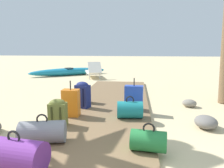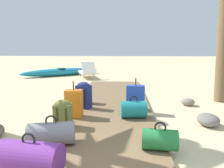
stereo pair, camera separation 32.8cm
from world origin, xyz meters
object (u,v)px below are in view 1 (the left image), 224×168
duffel_bag_grey (43,132)px  kayak (69,72)px  backpack_olive (58,112)px  backpack_navy (83,94)px  suitcase_blue (134,98)px  duffel_bag_purple (15,155)px  suitcase_orange (71,103)px  duffel_bag_green (148,141)px  duffel_bag_teal (130,110)px  lounge_chair (93,71)px  backpack_tan (84,93)px

duffel_bag_grey → kayak: duffel_bag_grey is taller
backpack_olive → kayak: bearing=107.1°
backpack_olive → backpack_navy: size_ratio=0.80×
backpack_navy → suitcase_blue: bearing=-1.4°
suitcase_blue → duffel_bag_purple: bearing=-117.6°
suitcase_orange → backpack_navy: suitcase_orange is taller
duffel_bag_green → duffel_bag_teal: size_ratio=0.97×
suitcase_orange → duffel_bag_teal: 1.19m
duffel_bag_teal → lounge_chair: size_ratio=0.32×
duffel_bag_green → lounge_chair: (-2.24, 7.00, 0.10)m
lounge_chair → kayak: size_ratio=0.44×
suitcase_orange → backpack_tan: bearing=90.4°
backpack_olive → kayak: backpack_olive is taller
backpack_navy → suitcase_blue: size_ratio=0.85×
suitcase_blue → duffel_bag_teal: (-0.07, -0.57, -0.10)m
lounge_chair → backpack_olive: bearing=-83.7°
duffel_bag_teal → lounge_chair: 6.04m
suitcase_orange → backpack_olive: suitcase_orange is taller
duffel_bag_grey → lounge_chair: bearing=95.9°
duffel_bag_teal → duffel_bag_green: bearing=-77.1°
kayak → duffel_bag_purple: bearing=-75.4°
suitcase_orange → duffel_bag_grey: 1.22m
backpack_navy → duffel_bag_teal: backpack_navy is taller
duffel_bag_grey → lounge_chair: size_ratio=0.43×
duffel_bag_purple → suitcase_blue: 2.80m
suitcase_orange → duffel_bag_teal: bearing=0.7°
backpack_tan → duffel_bag_purple: 2.95m
duffel_bag_green → lounge_chair: bearing=107.7°
lounge_chair → backpack_navy: bearing=-80.7°
backpack_tan → lounge_chair: size_ratio=0.29×
backpack_tan → duffel_bag_teal: bearing=-40.8°
duffel_bag_grey → lounge_chair: 6.98m
backpack_navy → duffel_bag_teal: size_ratio=1.17×
duffel_bag_teal → backpack_navy: bearing=151.8°
suitcase_orange → suitcase_blue: suitcase_orange is taller
duffel_bag_grey → duffel_bag_teal: duffel_bag_teal is taller
suitcase_blue → kayak: size_ratio=0.19×
backpack_olive → lounge_chair: 6.31m
backpack_tan → backpack_navy: backpack_navy is taller
duffel_bag_teal → lounge_chair: (-1.94, 5.71, 0.08)m
duffel_bag_purple → suitcase_orange: bearing=88.8°
duffel_bag_teal → duffel_bag_purple: bearing=-122.7°
duffel_bag_purple → duffel_bag_green: size_ratio=1.45×
duffel_bag_purple → duffel_bag_teal: 2.28m
duffel_bag_purple → duffel_bag_teal: duffel_bag_purple is taller
suitcase_orange → duffel_bag_grey: size_ratio=1.03×
backpack_tan → kayak: backpack_tan is taller
backpack_navy → backpack_tan: bearing=101.3°
suitcase_blue → suitcase_orange: bearing=-155.3°
suitcase_orange → lounge_chair: size_ratio=0.44×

